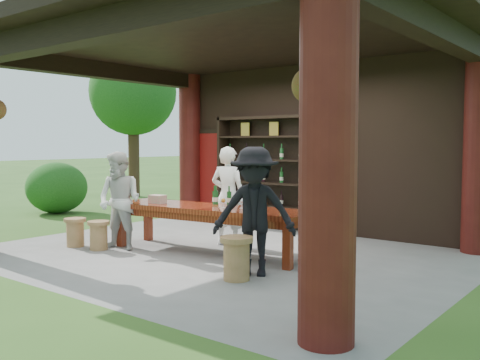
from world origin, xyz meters
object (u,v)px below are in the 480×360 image
Objects in this scene: stool_far_left at (75,232)px; stool_near_left at (99,235)px; host at (228,196)px; guest_woman at (120,201)px; guest_man at (254,211)px; wine_shelf at (272,173)px; stool_near_right at (237,257)px; napkin_basket at (157,199)px; tasting_table at (209,214)px.

stool_near_left is at bearing 7.49° from stool_far_left.
stool_near_left is 2.24m from host.
guest_woman is 0.95× the size of guest_man.
stool_near_left is 0.66m from guest_woman.
wine_shelf is at bearing 66.15° from stool_far_left.
wine_shelf is at bearing 91.29° from guest_man.
stool_near_left is 0.29× the size of guest_woman.
napkin_basket is at bearing 160.37° from stool_near_right.
napkin_basket is at bearing 48.01° from stool_near_left.
host is 1.05× the size of guest_woman.
stool_near_left is at bearing 35.69° from host.
guest_woman is 6.22× the size of napkin_basket.
wine_shelf is 4.21m from stool_near_right.
wine_shelf is at bearing 81.93° from napkin_basket.
guest_woman is at bearing 150.20° from guest_man.
wine_shelf is 1.62× the size of guest_woman.
tasting_table is 0.75m from host.
wine_shelf is 5.41× the size of stool_far_left.
guest_man is at bearing 4.80° from stool_far_left.
host is at bearing -78.56° from wine_shelf.
host reaches higher than guest_woman.
stool_near_right is at bearing -36.92° from tasting_table.
guest_woman is (-0.78, -3.28, -0.34)m from wine_shelf.
tasting_table is 2.15× the size of guest_woman.
wine_shelf is at bearing 102.09° from tasting_table.
stool_far_left is (-3.53, 0.05, -0.04)m from stool_near_right.
host reaches higher than stool_far_left.
napkin_basket is at bearing 33.55° from stool_far_left.
guest_woman is at bearing 37.14° from host.
stool_near_right reaches higher than stool_far_left.
napkin_basket reaches higher than tasting_table.
wine_shelf reaches higher than host.
guest_man is at bearing -26.28° from tasting_table.
wine_shelf reaches higher than tasting_table.
host is at bearing 40.80° from stool_far_left.
stool_near_right is at bearing -19.63° from napkin_basket.
napkin_basket is at bearing 138.63° from guest_man.
tasting_table is 1.88m from stool_near_left.
host is (-1.57, 1.75, 0.55)m from stool_near_right.
stool_near_left is at bearing 154.58° from guest_man.
wine_shelf is 3.77m from stool_near_left.
wine_shelf is 4.66× the size of stool_near_right.
wine_shelf is 4.02m from stool_far_left.
stool_near_right is (1.95, -3.63, -0.86)m from wine_shelf.
wine_shelf is 1.54× the size of host.
stool_near_left is at bearing 177.67° from stool_near_right.
guest_man is at bearing 125.63° from host.
wine_shelf is 2.69m from tasting_table.
guest_man is 2.42m from napkin_basket.
guest_man is (3.56, 0.30, 0.60)m from stool_far_left.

